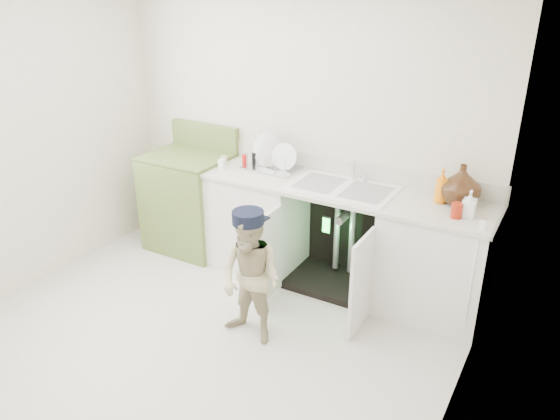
# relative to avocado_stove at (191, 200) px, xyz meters

# --- Properties ---
(ground) EXTENTS (3.50, 3.50, 0.00)m
(ground) POSITION_rel_avocado_stove_xyz_m (1.01, -1.18, -0.48)
(ground) COLOR beige
(ground) RESTS_ON ground
(room_shell) EXTENTS (6.00, 5.50, 1.26)m
(room_shell) POSITION_rel_avocado_stove_xyz_m (1.01, -1.18, 0.77)
(room_shell) COLOR silver
(room_shell) RESTS_ON ground
(counter_run) EXTENTS (2.44, 1.02, 1.21)m
(counter_run) POSITION_rel_avocado_stove_xyz_m (1.58, 0.03, -0.01)
(counter_run) COLOR white
(counter_run) RESTS_ON ground
(avocado_stove) EXTENTS (0.75, 0.65, 1.17)m
(avocado_stove) POSITION_rel_avocado_stove_xyz_m (0.00, 0.00, 0.00)
(avocado_stove) COLOR olive
(avocado_stove) RESTS_ON ground
(repair_worker) EXTENTS (0.57, 0.87, 1.01)m
(repair_worker) POSITION_rel_avocado_stove_xyz_m (1.31, -0.97, 0.03)
(repair_worker) COLOR #C4B58C
(repair_worker) RESTS_ON ground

